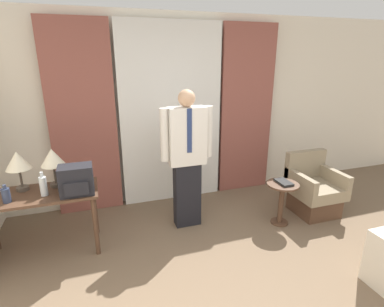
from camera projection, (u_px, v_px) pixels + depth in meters
name	position (u px, v px, depth m)	size (l,w,h in m)	color
wall_back	(169.00, 110.00, 4.42)	(10.00, 0.06, 2.70)	silver
curtain_sheer_center	(172.00, 116.00, 4.32)	(1.48, 0.06, 2.58)	white
curtain_drape_left	(83.00, 122.00, 3.96)	(0.86, 0.06, 2.58)	brown
curtain_drape_right	(247.00, 111.00, 4.68)	(0.86, 0.06, 2.58)	brown
desk	(40.00, 202.00, 3.22)	(1.21, 0.57, 0.73)	#4C3323
table_lamp_left	(18.00, 162.00, 3.16)	(0.25, 0.25, 0.44)	#4C4238
table_lamp_right	(52.00, 159.00, 3.26)	(0.25, 0.25, 0.44)	#4C4238
bottle_near_edge	(6.00, 195.00, 2.96)	(0.08, 0.08, 0.19)	#2D3851
bottle_by_lamp	(43.00, 186.00, 3.10)	(0.07, 0.07, 0.26)	silver
backpack	(76.00, 180.00, 3.13)	(0.34, 0.26, 0.31)	black
person	(187.00, 155.00, 3.68)	(0.65, 0.22, 1.75)	black
armchair	(313.00, 191.00, 4.18)	(0.62, 0.63, 0.84)	#4C3323
side_table	(282.00, 197.00, 3.86)	(0.41, 0.41, 0.57)	#4C3323
book	(284.00, 182.00, 3.81)	(0.15, 0.24, 0.03)	black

